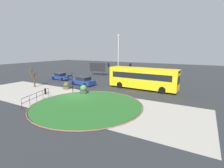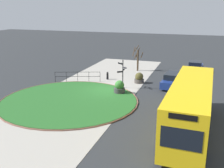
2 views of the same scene
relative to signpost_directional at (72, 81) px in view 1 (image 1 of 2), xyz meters
name	(u,v)px [view 1 (image 1 of 2)]	position (x,y,z in m)	size (l,w,h in m)	color
ground	(75,96)	(1.45, -1.06, -1.68)	(120.00, 120.00, 0.00)	#282B2D
sidewalk_paving	(67,99)	(1.45, -2.66, -1.67)	(32.00, 8.81, 0.02)	#9E998E
grass_island	(88,105)	(5.24, -3.33, -1.63)	(11.87, 11.87, 0.10)	#235B23
grass_kerb_ring	(88,105)	(5.24, -3.33, -1.63)	(12.18, 12.18, 0.11)	brown
signpost_directional	(72,81)	(0.00, 0.00, 0.00)	(1.03, 1.13, 2.92)	black
bollard_foreground	(45,91)	(-2.61, -2.55, -1.23)	(0.24, 0.24, 0.88)	black
railing_grass_edge	(37,96)	(-0.61, -5.34, -0.96)	(1.64, 4.72, 1.13)	black
bus_yellow	(143,78)	(7.91, 7.00, 0.07)	(10.62, 2.80, 3.27)	yellow
car_near_lane	(83,81)	(-2.18, 4.92, -1.00)	(4.69, 2.31, 1.46)	navy
car_far_lane	(61,77)	(-9.52, 6.78, -1.06)	(4.28, 1.93, 1.36)	navy
traffic_light_near	(130,68)	(3.24, 13.05, 0.81)	(0.49, 0.28, 3.39)	black
traffic_light_far	(108,67)	(-1.76, 13.00, 0.70)	(0.49, 0.31, 3.24)	black
lamppost_tall	(118,56)	(0.11, 13.88, 3.14)	(0.32, 0.32, 9.06)	#B7B7BC
billboard_left	(98,67)	(-6.03, 15.11, 0.24)	(4.07, 0.64, 2.96)	black
planter_near_signpost	(66,86)	(-2.38, 1.20, -1.17)	(1.04, 1.04, 1.15)	#47423D
planter_kerbside	(84,90)	(1.81, 0.24, -1.11)	(1.06, 1.06, 1.28)	#383838
street_tree_bare	(33,77)	(-8.05, -0.35, -0.02)	(1.32, 1.36, 3.27)	#423323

